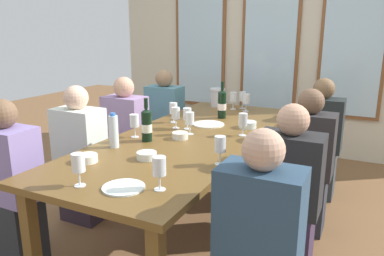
# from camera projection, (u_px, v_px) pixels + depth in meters

# --- Properties ---
(ground_plane) EXTENTS (12.00, 12.00, 0.00)m
(ground_plane) POSITION_uv_depth(u_px,v_px,m) (191.00, 222.00, 3.04)
(ground_plane) COLOR brown
(back_wall_with_windows) EXTENTS (4.21, 0.10, 2.90)m
(back_wall_with_windows) POSITION_uv_depth(u_px,v_px,m) (271.00, 36.00, 4.62)
(back_wall_with_windows) COLOR beige
(back_wall_with_windows) RESTS_ON ground
(dining_table) EXTENTS (1.01, 2.57, 0.74)m
(dining_table) POSITION_uv_depth(u_px,v_px,m) (191.00, 143.00, 2.87)
(dining_table) COLOR brown
(dining_table) RESTS_ON ground
(white_plate_0) EXTENTS (0.27, 0.27, 0.01)m
(white_plate_0) POSITION_uv_depth(u_px,v_px,m) (209.00, 124.00, 3.16)
(white_plate_0) COLOR white
(white_plate_0) RESTS_ON dining_table
(white_plate_1) EXTENTS (0.22, 0.22, 0.01)m
(white_plate_1) POSITION_uv_depth(u_px,v_px,m) (124.00, 187.00, 1.88)
(white_plate_1) COLOR white
(white_plate_1) RESTS_ON dining_table
(metal_pitcher) EXTENTS (0.16, 0.16, 0.19)m
(metal_pitcher) POSITION_uv_depth(u_px,v_px,m) (218.00, 97.00, 3.91)
(metal_pitcher) COLOR silver
(metal_pitcher) RESTS_ON dining_table
(wine_bottle_0) EXTENTS (0.08, 0.08, 0.31)m
(wine_bottle_0) POSITION_uv_depth(u_px,v_px,m) (147.00, 125.00, 2.66)
(wine_bottle_0) COLOR black
(wine_bottle_0) RESTS_ON dining_table
(wine_bottle_1) EXTENTS (0.08, 0.08, 0.33)m
(wine_bottle_1) POSITION_uv_depth(u_px,v_px,m) (222.00, 104.00, 3.37)
(wine_bottle_1) COLOR black
(wine_bottle_1) RESTS_ON dining_table
(tasting_bowl_0) EXTENTS (0.12, 0.12, 0.05)m
(tasting_bowl_0) POSITION_uv_depth(u_px,v_px,m) (180.00, 136.00, 2.74)
(tasting_bowl_0) COLOR white
(tasting_bowl_0) RESTS_ON dining_table
(tasting_bowl_1) EXTENTS (0.14, 0.14, 0.05)m
(tasting_bowl_1) POSITION_uv_depth(u_px,v_px,m) (248.00, 125.00, 3.06)
(tasting_bowl_1) COLOR white
(tasting_bowl_1) RESTS_ON dining_table
(tasting_bowl_2) EXTENTS (0.13, 0.13, 0.05)m
(tasting_bowl_2) POSITION_uv_depth(u_px,v_px,m) (87.00, 158.00, 2.26)
(tasting_bowl_2) COLOR white
(tasting_bowl_2) RESTS_ON dining_table
(tasting_bowl_3) EXTENTS (0.12, 0.12, 0.05)m
(tasting_bowl_3) POSITION_uv_depth(u_px,v_px,m) (146.00, 155.00, 2.31)
(tasting_bowl_3) COLOR white
(tasting_bowl_3) RESTS_ON dining_table
(water_bottle) EXTENTS (0.06, 0.06, 0.24)m
(water_bottle) POSITION_uv_depth(u_px,v_px,m) (114.00, 131.00, 2.52)
(water_bottle) COLOR white
(water_bottle) RESTS_ON dining_table
(wine_glass_0) EXTENTS (0.07, 0.07, 0.17)m
(wine_glass_0) POSITION_uv_depth(u_px,v_px,m) (187.00, 115.00, 2.99)
(wine_glass_0) COLOR white
(wine_glass_0) RESTS_ON dining_table
(wine_glass_1) EXTENTS (0.07, 0.07, 0.17)m
(wine_glass_1) POSITION_uv_depth(u_px,v_px,m) (134.00, 122.00, 2.76)
(wine_glass_1) COLOR white
(wine_glass_1) RESTS_ON dining_table
(wine_glass_2) EXTENTS (0.07, 0.07, 0.17)m
(wine_glass_2) POSITION_uv_depth(u_px,v_px,m) (190.00, 119.00, 2.84)
(wine_glass_2) COLOR white
(wine_glass_2) RESTS_ON dining_table
(wine_glass_3) EXTENTS (0.07, 0.07, 0.17)m
(wine_glass_3) POSITION_uv_depth(u_px,v_px,m) (233.00, 97.00, 3.76)
(wine_glass_3) COLOR white
(wine_glass_3) RESTS_ON dining_table
(wine_glass_4) EXTENTS (0.07, 0.07, 0.17)m
(wine_glass_4) POSITION_uv_depth(u_px,v_px,m) (243.00, 120.00, 2.80)
(wine_glass_4) COLOR white
(wine_glass_4) RESTS_ON dining_table
(wine_glass_5) EXTENTS (0.07, 0.07, 0.17)m
(wine_glass_5) POSITION_uv_depth(u_px,v_px,m) (246.00, 100.00, 3.66)
(wine_glass_5) COLOR white
(wine_glass_5) RESTS_ON dining_table
(wine_glass_6) EXTENTS (0.07, 0.07, 0.17)m
(wine_glass_6) POSITION_uv_depth(u_px,v_px,m) (242.00, 97.00, 3.79)
(wine_glass_6) COLOR white
(wine_glass_6) RESTS_ON dining_table
(wine_glass_7) EXTENTS (0.07, 0.07, 0.17)m
(wine_glass_7) POSITION_uv_depth(u_px,v_px,m) (220.00, 146.00, 2.19)
(wine_glass_7) COLOR white
(wine_glass_7) RESTS_ON dining_table
(wine_glass_8) EXTENTS (0.07, 0.07, 0.17)m
(wine_glass_8) POSITION_uv_depth(u_px,v_px,m) (173.00, 109.00, 3.21)
(wine_glass_8) COLOR white
(wine_glass_8) RESTS_ON dining_table
(wine_glass_9) EXTENTS (0.07, 0.07, 0.17)m
(wine_glass_9) POSITION_uv_depth(u_px,v_px,m) (78.00, 164.00, 1.88)
(wine_glass_9) COLOR white
(wine_glass_9) RESTS_ON dining_table
(wine_glass_10) EXTENTS (0.07, 0.07, 0.17)m
(wine_glass_10) POSITION_uv_depth(u_px,v_px,m) (176.00, 114.00, 3.02)
(wine_glass_10) COLOR white
(wine_glass_10) RESTS_ON dining_table
(wine_glass_11) EXTENTS (0.07, 0.07, 0.17)m
(wine_glass_11) POSITION_uv_depth(u_px,v_px,m) (159.00, 168.00, 1.84)
(wine_glass_11) COLOR white
(wine_glass_11) RESTS_ON dining_table
(seated_person_0) EXTENTS (0.38, 0.24, 1.11)m
(seated_person_0) POSITION_uv_depth(u_px,v_px,m) (81.00, 158.00, 2.97)
(seated_person_0) COLOR #372B39
(seated_person_0) RESTS_ON ground
(seated_person_1) EXTENTS (0.38, 0.24, 1.11)m
(seated_person_1) POSITION_uv_depth(u_px,v_px,m) (288.00, 198.00, 2.27)
(seated_person_1) COLOR #35263E
(seated_person_1) RESTS_ON ground
(seated_person_2) EXTENTS (0.38, 0.24, 1.11)m
(seated_person_2) POSITION_uv_depth(u_px,v_px,m) (126.00, 139.00, 3.50)
(seated_person_2) COLOR #272C2E
(seated_person_2) RESTS_ON ground
(seated_person_3) EXTENTS (0.38, 0.24, 1.11)m
(seated_person_3) POSITION_uv_depth(u_px,v_px,m) (306.00, 165.00, 2.82)
(seated_person_3) COLOR #282B33
(seated_person_3) RESTS_ON ground
(seated_person_4) EXTENTS (0.38, 0.24, 1.11)m
(seated_person_4) POSITION_uv_depth(u_px,v_px,m) (165.00, 123.00, 4.13)
(seated_person_4) COLOR #313339
(seated_person_4) RESTS_ON ground
(seated_person_5) EXTENTS (0.38, 0.24, 1.11)m
(seated_person_5) POSITION_uv_depth(u_px,v_px,m) (319.00, 142.00, 3.42)
(seated_person_5) COLOR #323A3F
(seated_person_5) RESTS_ON ground
(seated_person_6) EXTENTS (0.38, 0.24, 1.11)m
(seated_person_6) POSITION_uv_depth(u_px,v_px,m) (11.00, 188.00, 2.42)
(seated_person_6) COLOR #272A30
(seated_person_6) RESTS_ON ground
(seated_person_7) EXTENTS (0.38, 0.24, 1.11)m
(seated_person_7) POSITION_uv_depth(u_px,v_px,m) (258.00, 251.00, 1.72)
(seated_person_7) COLOR #383144
(seated_person_7) RESTS_ON ground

